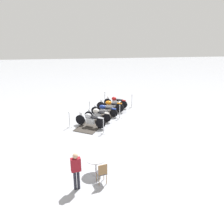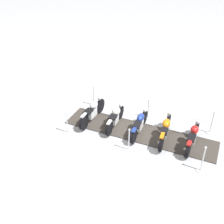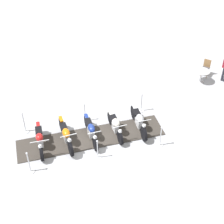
{
  "view_description": "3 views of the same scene",
  "coord_description": "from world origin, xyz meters",
  "px_view_note": "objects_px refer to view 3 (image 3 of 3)",
  "views": [
    {
      "loc": [
        -16.46,
        1.58,
        6.22
      ],
      "look_at": [
        -1.52,
        -0.4,
        0.84
      ],
      "focal_mm": 36.32,
      "sensor_mm": 36.0,
      "label": 1
    },
    {
      "loc": [
        -2.33,
        -9.73,
        7.5
      ],
      "look_at": [
        -1.15,
        0.48,
        0.87
      ],
      "focal_mm": 44.6,
      "sensor_mm": 36.0,
      "label": 2
    },
    {
      "loc": [
        7.56,
        8.61,
        10.97
      ],
      "look_at": [
        -1.45,
        -0.06,
        0.67
      ],
      "focal_mm": 54.46,
      "sensor_mm": 36.0,
      "label": 3
    }
  ],
  "objects_px": {
    "motorcycle_navy": "(91,131)",
    "stanchion_right_front": "(30,166)",
    "stanchion_right_rear": "(160,139)",
    "motorcycle_maroon": "(40,140)",
    "cafe_chair_near_table": "(206,67)",
    "stanchion_left_rear": "(141,106)",
    "stanchion_left_front": "(25,126)",
    "cafe_table": "(202,74)",
    "motorcycle_copper": "(66,135)",
    "motorcycle_cream": "(115,126)",
    "motorcycle_chrome": "(139,121)",
    "stanchion_right_mid": "(98,152)",
    "stanchion_left_mid": "(85,115)"
  },
  "relations": [
    {
      "from": "stanchion_left_front",
      "to": "motorcycle_cream",
      "type": "bearing_deg",
      "value": 131.38
    },
    {
      "from": "stanchion_right_front",
      "to": "stanchion_left_front",
      "type": "bearing_deg",
      "value": -120.54
    },
    {
      "from": "motorcycle_copper",
      "to": "stanchion_left_mid",
      "type": "xyz_separation_m",
      "value": [
        -1.66,
        -0.55,
        -0.18
      ]
    },
    {
      "from": "motorcycle_cream",
      "to": "stanchion_right_front",
      "type": "distance_m",
      "value": 4.24
    },
    {
      "from": "motorcycle_copper",
      "to": "motorcycle_cream",
      "type": "bearing_deg",
      "value": 85.34
    },
    {
      "from": "motorcycle_navy",
      "to": "stanchion_right_rear",
      "type": "distance_m",
      "value": 3.16
    },
    {
      "from": "motorcycle_copper",
      "to": "stanchion_right_mid",
      "type": "relative_size",
      "value": 2.05
    },
    {
      "from": "stanchion_right_front",
      "to": "cafe_chair_near_table",
      "type": "bearing_deg",
      "value": 173.54
    },
    {
      "from": "stanchion_right_front",
      "to": "cafe_table",
      "type": "distance_m",
      "value": 10.72
    },
    {
      "from": "stanchion_right_rear",
      "to": "cafe_chair_near_table",
      "type": "distance_m",
      "value": 6.63
    },
    {
      "from": "stanchion_left_front",
      "to": "stanchion_right_mid",
      "type": "xyz_separation_m",
      "value": [
        -1.19,
        3.68,
        0.02
      ]
    },
    {
      "from": "motorcycle_chrome",
      "to": "stanchion_left_rear",
      "type": "bearing_deg",
      "value": 157.25
    },
    {
      "from": "stanchion_left_front",
      "to": "cafe_table",
      "type": "height_order",
      "value": "stanchion_left_front"
    },
    {
      "from": "stanchion_right_rear",
      "to": "stanchion_left_front",
      "type": "bearing_deg",
      "value": -54.42
    },
    {
      "from": "motorcycle_maroon",
      "to": "stanchion_left_front",
      "type": "xyz_separation_m",
      "value": [
        -0.16,
        -1.42,
        -0.14
      ]
    },
    {
      "from": "stanchion_left_rear",
      "to": "cafe_table",
      "type": "height_order",
      "value": "stanchion_left_rear"
    },
    {
      "from": "motorcycle_navy",
      "to": "motorcycle_cream",
      "type": "xyz_separation_m",
      "value": [
        -0.99,
        0.6,
        0.05
      ]
    },
    {
      "from": "motorcycle_navy",
      "to": "stanchion_left_rear",
      "type": "height_order",
      "value": "stanchion_left_rear"
    },
    {
      "from": "stanchion_right_front",
      "to": "stanchion_left_mid",
      "type": "xyz_separation_m",
      "value": [
        -3.8,
        -0.74,
        -0.01
      ]
    },
    {
      "from": "motorcycle_cream",
      "to": "cafe_chair_near_table",
      "type": "relative_size",
      "value": 1.89
    },
    {
      "from": "stanchion_right_front",
      "to": "cafe_chair_near_table",
      "type": "height_order",
      "value": "stanchion_right_front"
    },
    {
      "from": "stanchion_left_front",
      "to": "motorcycle_copper",
      "type": "bearing_deg",
      "value": 112.41
    },
    {
      "from": "motorcycle_cream",
      "to": "stanchion_right_mid",
      "type": "distance_m",
      "value": 1.7
    },
    {
      "from": "motorcycle_cream",
      "to": "cafe_table",
      "type": "distance_m",
      "value": 6.51
    },
    {
      "from": "cafe_chair_near_table",
      "to": "stanchion_right_mid",
      "type": "bearing_deg",
      "value": -13.46
    },
    {
      "from": "motorcycle_chrome",
      "to": "stanchion_left_front",
      "type": "bearing_deg",
      "value": -102.86
    },
    {
      "from": "cafe_chair_near_table",
      "to": "motorcycle_chrome",
      "type": "bearing_deg",
      "value": -12.08
    },
    {
      "from": "motorcycle_navy",
      "to": "stanchion_right_rear",
      "type": "height_order",
      "value": "stanchion_right_rear"
    },
    {
      "from": "motorcycle_maroon",
      "to": "motorcycle_chrome",
      "type": "height_order",
      "value": "motorcycle_chrome"
    },
    {
      "from": "stanchion_right_rear",
      "to": "cafe_chair_near_table",
      "type": "relative_size",
      "value": 1.12
    },
    {
      "from": "stanchion_right_mid",
      "to": "stanchion_left_front",
      "type": "bearing_deg",
      "value": -72.06
    },
    {
      "from": "motorcycle_maroon",
      "to": "cafe_chair_near_table",
      "type": "relative_size",
      "value": 1.91
    },
    {
      "from": "motorcycle_copper",
      "to": "stanchion_right_front",
      "type": "distance_m",
      "value": 2.15
    },
    {
      "from": "stanchion_left_front",
      "to": "motorcycle_maroon",
      "type": "bearing_deg",
      "value": 83.68
    },
    {
      "from": "stanchion_right_front",
      "to": "motorcycle_navy",
      "type": "bearing_deg",
      "value": 172.84
    },
    {
      "from": "cafe_table",
      "to": "motorcycle_navy",
      "type": "bearing_deg",
      "value": -8.43
    },
    {
      "from": "motorcycle_navy",
      "to": "stanchion_right_front",
      "type": "relative_size",
      "value": 1.76
    },
    {
      "from": "stanchion_right_mid",
      "to": "stanchion_right_rear",
      "type": "relative_size",
      "value": 0.94
    },
    {
      "from": "stanchion_right_rear",
      "to": "stanchion_left_mid",
      "type": "height_order",
      "value": "stanchion_right_rear"
    },
    {
      "from": "stanchion_left_rear",
      "to": "cafe_chair_near_table",
      "type": "distance_m",
      "value": 5.15
    },
    {
      "from": "motorcycle_chrome",
      "to": "stanchion_left_mid",
      "type": "xyz_separation_m",
      "value": [
        1.32,
        -2.31,
        -0.21
      ]
    },
    {
      "from": "motorcycle_chrome",
      "to": "motorcycle_copper",
      "type": "bearing_deg",
      "value": -88.65
    },
    {
      "from": "motorcycle_chrome",
      "to": "stanchion_right_front",
      "type": "height_order",
      "value": "stanchion_right_front"
    },
    {
      "from": "motorcycle_maroon",
      "to": "stanchion_left_front",
      "type": "relative_size",
      "value": 1.65
    },
    {
      "from": "stanchion_right_front",
      "to": "motorcycle_copper",
      "type": "bearing_deg",
      "value": -174.99
    },
    {
      "from": "stanchion_left_front",
      "to": "stanchion_left_mid",
      "type": "relative_size",
      "value": 1.08
    },
    {
      "from": "stanchion_right_front",
      "to": "stanchion_right_rear",
      "type": "height_order",
      "value": "stanchion_right_front"
    },
    {
      "from": "stanchion_right_mid",
      "to": "cafe_chair_near_table",
      "type": "height_order",
      "value": "stanchion_right_mid"
    },
    {
      "from": "motorcycle_copper",
      "to": "cafe_chair_near_table",
      "type": "bearing_deg",
      "value": 106.94
    },
    {
      "from": "motorcycle_chrome",
      "to": "cafe_chair_near_table",
      "type": "xyz_separation_m",
      "value": [
        -6.3,
        -0.28,
        0.03
      ]
    }
  ]
}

